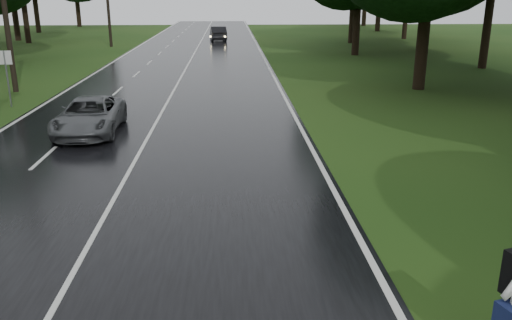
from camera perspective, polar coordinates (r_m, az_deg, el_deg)
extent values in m
plane|color=#254313|center=(10.48, -19.84, -12.96)|extent=(160.00, 160.00, 0.00)
cube|color=black|center=(29.21, -8.85, 7.38)|extent=(12.00, 140.00, 0.04)
cube|color=silver|center=(29.21, -8.85, 7.42)|extent=(0.12, 140.00, 0.01)
imported|color=#515356|center=(20.93, -17.49, 4.57)|extent=(2.32, 4.76, 1.30)
imported|color=black|center=(59.16, -4.10, 13.45)|extent=(2.00, 4.72, 1.51)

